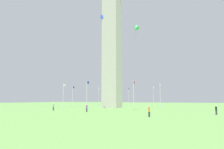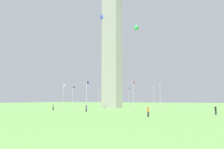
{
  "view_description": "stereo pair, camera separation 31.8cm",
  "coord_description": "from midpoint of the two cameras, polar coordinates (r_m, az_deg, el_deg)",
  "views": [
    {
      "loc": [
        -61.85,
        -28.23,
        2.73
      ],
      "look_at": [
        0.0,
        0.0,
        11.26
      ],
      "focal_mm": 32.15,
      "sensor_mm": 36.0,
      "label": 1
    },
    {
      "loc": [
        -61.72,
        -28.52,
        2.73
      ],
      "look_at": [
        0.0,
        0.0,
        11.26
      ],
      "focal_mm": 32.15,
      "sensor_mm": 36.0,
      "label": 2
    }
  ],
  "objects": [
    {
      "name": "kite_green_delta",
      "position": [
        51.83,
        6.86,
        12.92
      ],
      "size": [
        1.84,
        1.52,
        2.63
      ],
      "color": "green"
    },
    {
      "name": "flagpole_ne",
      "position": [
        83.39,
        -3.73,
        -6.09
      ],
      "size": [
        1.12,
        0.14,
        7.75
      ],
      "color": "silver",
      "rests_on": "ground"
    },
    {
      "name": "flagpole_e",
      "position": [
        76.22,
        -11.01,
        -5.87
      ],
      "size": [
        1.12,
        0.14,
        7.75
      ],
      "color": "silver",
      "rests_on": "ground"
    },
    {
      "name": "person_black_shirt",
      "position": [
        41.32,
        27.59,
        -8.97
      ],
      "size": [
        0.32,
        0.32,
        1.69
      ],
      "rotation": [
        0.0,
        0.0,
        0.45
      ],
      "color": "#2D2D38",
      "rests_on": "ground"
    },
    {
      "name": "flagpole_s",
      "position": [
        53.81,
        -7.07,
        -5.47
      ],
      "size": [
        1.12,
        0.14,
        7.75
      ],
      "color": "silver",
      "rests_on": "ground"
    },
    {
      "name": "ground_plane",
      "position": [
        68.04,
        0.14,
        -9.45
      ],
      "size": [
        260.0,
        260.0,
        0.0
      ],
      "primitive_type": "plane",
      "color": "#609347"
    },
    {
      "name": "person_purple_shirt",
      "position": [
        45.59,
        -7.13,
        -9.44
      ],
      "size": [
        0.32,
        0.32,
        1.73
      ],
      "rotation": [
        0.0,
        0.0,
        -0.04
      ],
      "color": "#2D2D38",
      "rests_on": "ground"
    },
    {
      "name": "person_orange_shirt",
      "position": [
        32.81,
        10.51,
        -10.29
      ],
      "size": [
        0.32,
        0.32,
        1.74
      ],
      "rotation": [
        0.0,
        0.0,
        0.69
      ],
      "color": "#2D2D38",
      "rests_on": "ground"
    },
    {
      "name": "flagpole_w",
      "position": [
        63.06,
        13.68,
        -5.56
      ],
      "size": [
        1.12,
        0.14,
        7.75
      ],
      "color": "silver",
      "rests_on": "ground"
    },
    {
      "name": "flagpole_n",
      "position": [
        83.01,
        4.84,
        -6.07
      ],
      "size": [
        1.12,
        0.14,
        7.75
      ],
      "color": "silver",
      "rests_on": "ground"
    },
    {
      "name": "flagpole_nw",
      "position": [
        75.22,
        11.83,
        -5.84
      ],
      "size": [
        1.12,
        0.14,
        7.75
      ],
      "color": "silver",
      "rests_on": "ground"
    },
    {
      "name": "person_gray_shirt",
      "position": [
        53.8,
        -16.22,
        -8.85
      ],
      "size": [
        0.32,
        0.32,
        1.75
      ],
      "rotation": [
        0.0,
        0.0,
        -0.53
      ],
      "color": "#2D2D38",
      "rests_on": "ground"
    },
    {
      "name": "flagpole_sw",
      "position": [
        53.22,
        6.24,
        -5.46
      ],
      "size": [
        1.12,
        0.14,
        7.75
      ],
      "color": "silver",
      "rests_on": "ground"
    },
    {
      "name": "obelisk_monument",
      "position": [
        71.32,
        0.13,
        10.43
      ],
      "size": [
        5.34,
        5.34,
        48.54
      ],
      "color": "#B7B2A8",
      "rests_on": "ground"
    },
    {
      "name": "flagpole_se",
      "position": [
        64.25,
        -13.54,
        -5.59
      ],
      "size": [
        1.12,
        0.14,
        7.75
      ],
      "color": "silver",
      "rests_on": "ground"
    },
    {
      "name": "kite_blue_box",
      "position": [
        60.32,
        -2.78,
        16.03
      ],
      "size": [
        0.97,
        1.04,
        2.18
      ],
      "color": "blue"
    }
  ]
}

